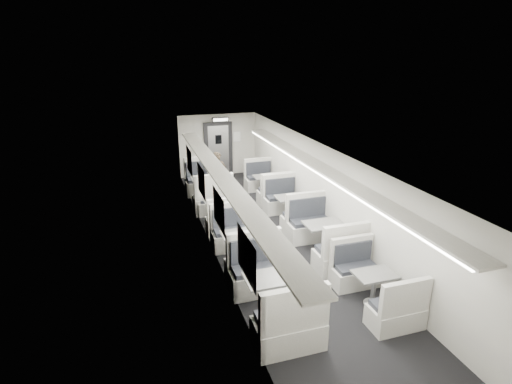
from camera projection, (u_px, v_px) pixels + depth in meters
room at (268, 195)px, 10.13m from camera, size 3.24×12.24×2.64m
booth_left_a at (207, 190)px, 12.89m from camera, size 1.16×2.36×1.26m
booth_left_b at (219, 210)px, 11.40m from camera, size 0.97×1.98×1.06m
booth_left_c at (241, 247)px, 9.19m from camera, size 1.05×2.14×1.14m
booth_left_d at (271, 296)px, 7.31m from camera, size 1.15×2.34×1.25m
booth_right_a at (266, 186)px, 13.44m from camera, size 1.01×2.06×1.10m
booth_right_b at (291, 209)px, 11.45m from camera, size 1.06×2.15×1.15m
booth_right_c at (323, 238)px, 9.58m from camera, size 1.13×2.29×1.22m
booth_right_d at (373, 288)px, 7.67m from camera, size 0.95×1.94×1.04m
passenger at (218, 176)px, 13.05m from camera, size 0.64×0.48×1.60m
window_a at (189, 161)px, 12.72m from camera, size 0.02×1.18×0.84m
window_b at (201, 181)px, 10.74m from camera, size 0.02×1.18×0.84m
window_c at (219, 210)px, 8.76m from camera, size 0.02×1.18×0.84m
window_d at (247, 257)px, 6.78m from camera, size 0.02×1.18×0.84m
luggage_rack_left at (222, 176)px, 9.27m from camera, size 0.46×10.40×0.09m
luggage_rack_right at (319, 167)px, 9.97m from camera, size 0.46×10.40×0.09m
vestibule_door at (218, 150)px, 15.52m from camera, size 1.10×0.13×2.10m
exit_sign at (220, 120)px, 14.67m from camera, size 0.62×0.12×0.16m
wall_notice at (237, 137)px, 15.57m from camera, size 0.32×0.02×0.40m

